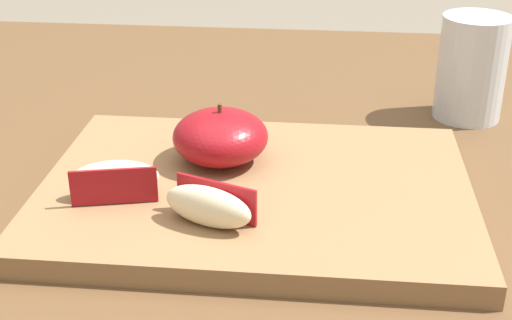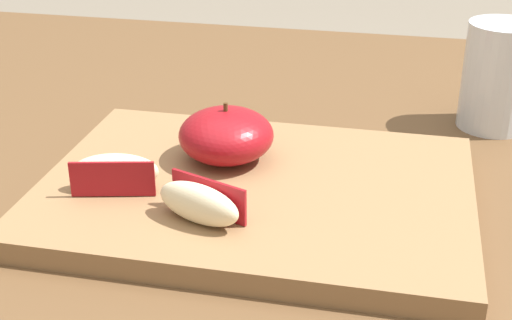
{
  "view_description": "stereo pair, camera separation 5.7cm",
  "coord_description": "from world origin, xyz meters",
  "px_view_note": "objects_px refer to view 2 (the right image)",
  "views": [
    {
      "loc": [
        0.02,
        -0.56,
        1.06
      ],
      "look_at": [
        -0.03,
        -0.05,
        0.81
      ],
      "focal_mm": 51.15,
      "sensor_mm": 36.0,
      "label": 1
    },
    {
      "loc": [
        0.08,
        -0.55,
        1.06
      ],
      "look_at": [
        -0.03,
        -0.05,
        0.81
      ],
      "focal_mm": 51.15,
      "sensor_mm": 36.0,
      "label": 2
    }
  ],
  "objects_px": {
    "apple_wedge_middle": "(200,203)",
    "drinking_glass_water": "(498,76)",
    "cutting_board": "(256,193)",
    "apple_wedge_back": "(115,172)",
    "apple_half_skin_up": "(226,135)"
  },
  "relations": [
    {
      "from": "apple_wedge_middle",
      "to": "drinking_glass_water",
      "type": "relative_size",
      "value": 0.68
    },
    {
      "from": "cutting_board",
      "to": "apple_wedge_middle",
      "type": "xyz_separation_m",
      "value": [
        -0.03,
        -0.07,
        0.02
      ]
    },
    {
      "from": "cutting_board",
      "to": "drinking_glass_water",
      "type": "bearing_deg",
      "value": 45.94
    },
    {
      "from": "cutting_board",
      "to": "apple_wedge_middle",
      "type": "relative_size",
      "value": 4.78
    },
    {
      "from": "cutting_board",
      "to": "apple_wedge_back",
      "type": "xyz_separation_m",
      "value": [
        -0.1,
        -0.03,
        0.02
      ]
    },
    {
      "from": "apple_half_skin_up",
      "to": "apple_wedge_back",
      "type": "distance_m",
      "value": 0.1
    },
    {
      "from": "cutting_board",
      "to": "drinking_glass_water",
      "type": "xyz_separation_m",
      "value": [
        0.2,
        0.2,
        0.04
      ]
    },
    {
      "from": "cutting_board",
      "to": "apple_half_skin_up",
      "type": "relative_size",
      "value": 4.26
    },
    {
      "from": "apple_wedge_middle",
      "to": "drinking_glass_water",
      "type": "height_order",
      "value": "drinking_glass_water"
    },
    {
      "from": "cutting_board",
      "to": "apple_half_skin_up",
      "type": "height_order",
      "value": "apple_half_skin_up"
    },
    {
      "from": "cutting_board",
      "to": "apple_wedge_middle",
      "type": "bearing_deg",
      "value": -111.84
    },
    {
      "from": "apple_half_skin_up",
      "to": "apple_wedge_back",
      "type": "xyz_separation_m",
      "value": [
        -0.07,
        -0.07,
        -0.01
      ]
    },
    {
      "from": "cutting_board",
      "to": "drinking_glass_water",
      "type": "distance_m",
      "value": 0.29
    },
    {
      "from": "apple_wedge_back",
      "to": "apple_wedge_middle",
      "type": "bearing_deg",
      "value": -22.71
    },
    {
      "from": "cutting_board",
      "to": "apple_wedge_middle",
      "type": "distance_m",
      "value": 0.08
    }
  ]
}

